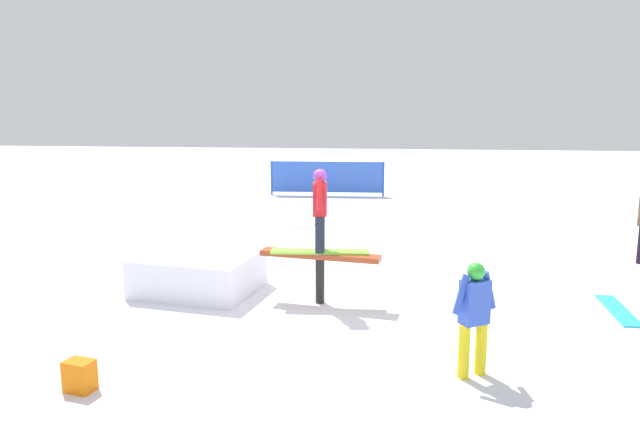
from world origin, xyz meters
name	(u,v)px	position (x,y,z in m)	size (l,w,h in m)	color
ground_plane	(320,303)	(0.00, 0.00, 0.00)	(60.00, 60.00, 0.00)	white
rail_feature	(320,262)	(0.00, 0.00, 0.65)	(1.87, 0.60, 0.79)	black
snow_kicker_ramp	(199,273)	(-2.01, 0.36, 0.31)	(1.80, 1.50, 0.61)	white
main_rider_on_rail	(320,213)	(0.00, 0.00, 1.39)	(1.49, 0.68, 1.27)	#82DA38
bystander_blue	(474,313)	(1.97, -2.36, 0.74)	(0.54, 0.37, 1.31)	yellow
loose_snowboard_white	(311,224)	(-0.87, 5.97, 0.01)	(1.26, 0.28, 0.02)	white
loose_snowboard_cyan	(618,310)	(4.39, 0.09, 0.01)	(1.39, 0.28, 0.02)	#2AB9C8
backpack_on_snow	(80,376)	(-2.22, -3.19, 0.17)	(0.30, 0.22, 0.34)	orange
safety_fence	(327,177)	(-0.94, 10.69, 0.60)	(3.65, 0.19, 1.10)	blue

